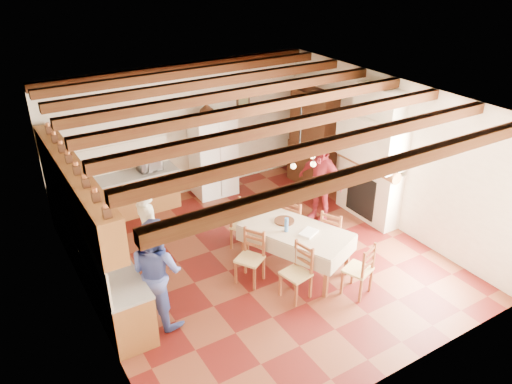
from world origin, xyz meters
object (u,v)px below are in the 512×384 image
Objects in this scene: chair_end_near at (358,269)px; chair_left_far at (250,258)px; chair_right_near at (334,233)px; chair_end_far at (243,224)px; chair_left_near at (296,273)px; person_woman_red at (320,182)px; person_man at (150,235)px; person_woman_blue at (157,271)px; microwave at (149,164)px; refrigerator at (213,155)px; hutch at (313,139)px; chair_right_far at (295,220)px; dining_table at (296,233)px.

chair_left_far is at bearing -61.08° from chair_end_near.
chair_end_far is at bearing 21.88° from chair_right_near.
chair_right_near is (1.31, 0.64, 0.00)m from chair_left_near.
chair_end_near is at bearing -41.84° from person_woman_red.
chair_left_near is 0.52× the size of person_man.
person_woman_blue is 3.70m from microwave.
refrigerator is at bearing 42.21° from chair_end_far.
chair_right_near is at bearing 55.77° from chair_left_far.
chair_left_far is at bearing -88.27° from microwave.
person_woman_blue is (-3.02, 1.11, 0.41)m from chair_end_near.
chair_right_near is 0.52× the size of person_man.
microwave reaches higher than chair_left_near.
chair_left_near is at bearing -96.78° from refrigerator.
hutch reaches higher than chair_end_near.
chair_end_near is (0.32, -4.56, -0.45)m from refrigerator.
refrigerator is 2.62m from person_woman_red.
person_woman_blue reaches higher than chair_right_far.
refrigerator is 3.78× the size of microwave.
chair_left_near is 2.50m from person_man.
chair_right_near is at bearing -75.51° from chair_end_far.
person_woman_red is (1.45, 1.18, 0.14)m from dining_table.
hutch is at bearing -69.27° from chair_right_far.
person_woman_blue is at bearing -117.99° from chair_left_far.
chair_right_far and chair_end_near have the same top height.
chair_right_near is 3.42m from person_woman_blue.
microwave is (-1.48, 0.04, 0.11)m from refrigerator.
person_man is at bearing 45.39° from chair_right_near.
hutch reaches higher than chair_left_far.
chair_left_near is (-0.61, -4.12, -0.45)m from refrigerator.
chair_end_far is 1.90m from person_woman_red.
chair_right_near is (0.70, -3.47, -0.45)m from refrigerator.
person_man reaches higher than person_woman_red.
chair_left_far is 1.74m from chair_right_near.
chair_end_far is at bearing -85.10° from person_woman_blue.
chair_right_far is 1.01m from chair_end_far.
person_woman_red reaches higher than chair_end_far.
chair_right_far is (1.40, 0.63, 0.00)m from chair_left_far.
chair_end_far is at bearing -101.94° from refrigerator.
dining_table is (-0.16, -3.46, -0.19)m from refrigerator.
person_man is at bearing -153.74° from chair_left_far.
refrigerator is at bearing -49.14° from person_man.
hutch is 3.55m from dining_table.
chair_right_far and chair_end_far have the same top height.
hutch is 4.64× the size of microwave.
chair_left_far is 1.12m from chair_end_far.
chair_left_far is at bearing 59.79° from chair_right_near.
chair_end_near and chair_end_far have the same top height.
chair_end_far is (-2.77, -1.52, -0.66)m from hutch.
microwave is (-1.80, 4.60, 0.56)m from chair_end_near.
person_man is at bearing -116.52° from microwave.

